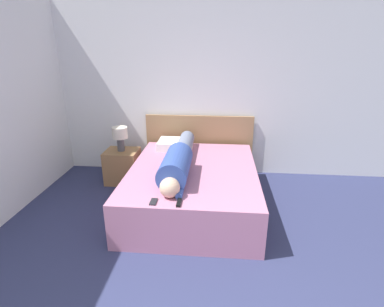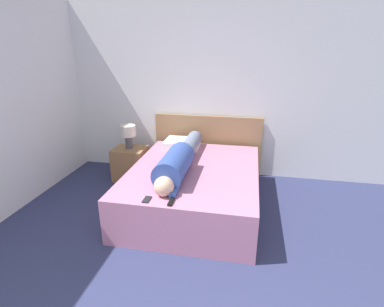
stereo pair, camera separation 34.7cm
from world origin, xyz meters
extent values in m
cube|color=white|center=(0.00, 3.94, 1.30)|extent=(5.70, 0.06, 2.60)
cube|color=#B2708E|center=(-0.10, 2.76, 0.26)|extent=(1.55, 1.98, 0.52)
cube|color=#A37A51|center=(-0.10, 3.87, 0.46)|extent=(1.67, 0.04, 0.93)
cube|color=olive|center=(-1.21, 3.39, 0.25)|extent=(0.48, 0.41, 0.49)
cylinder|color=#4C4C51|center=(-1.21, 3.39, 0.59)|extent=(0.11, 0.11, 0.19)
cylinder|color=beige|center=(-1.21, 3.39, 0.77)|extent=(0.22, 0.22, 0.16)
sphere|color=#DBB293|center=(-0.27, 2.01, 0.62)|extent=(0.21, 0.21, 0.21)
cylinder|color=#334C99|center=(-0.27, 2.45, 0.68)|extent=(0.32, 0.74, 0.32)
cylinder|color=slate|center=(-0.27, 3.26, 0.62)|extent=(0.21, 0.89, 0.21)
cylinder|color=#334C99|center=(-0.18, 2.06, 0.55)|extent=(0.07, 0.22, 0.07)
cube|color=white|center=(-0.43, 3.50, 0.58)|extent=(0.49, 0.40, 0.12)
cube|color=black|center=(-0.16, 1.88, 0.53)|extent=(0.04, 0.15, 0.02)
cube|color=black|center=(-0.41, 1.89, 0.52)|extent=(0.06, 0.13, 0.01)
camera|label=1|loc=(0.19, -0.63, 1.96)|focal=28.00mm
camera|label=2|loc=(0.53, -0.58, 1.96)|focal=28.00mm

